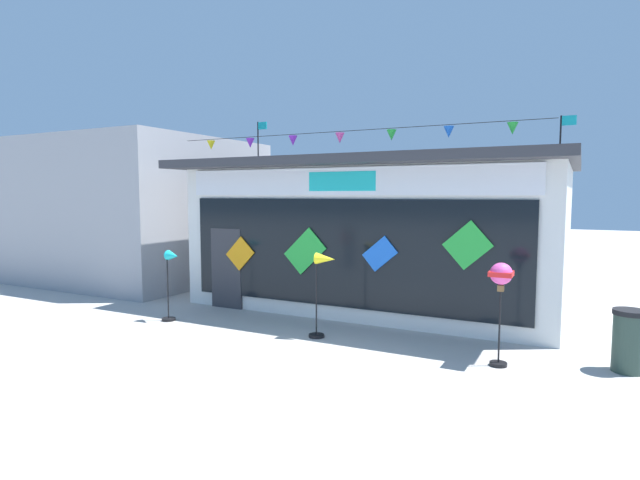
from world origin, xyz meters
TOP-DOWN VIEW (x-y plane):
  - ground_plane at (0.00, 0.00)m, footprint 80.00×80.00m
  - kite_shop_building at (-0.60, 6.82)m, footprint 9.24×6.57m
  - wind_spinner_far_left at (-4.02, 2.29)m, footprint 0.52×0.30m
  - wind_spinner_left at (-0.40, 2.63)m, footprint 0.56×0.31m
  - wind_spinner_center_left at (2.94, 2.51)m, footprint 0.37×0.37m
  - trash_bin at (4.84, 3.16)m, footprint 0.52×0.52m
  - neighbour_building at (-9.93, 6.52)m, footprint 7.65×6.26m

SIDE VIEW (x-z plane):
  - ground_plane at x=0.00m, z-range 0.00..0.00m
  - trash_bin at x=4.84m, z-range 0.01..1.02m
  - wind_spinner_far_left at x=-4.02m, z-range 0.34..1.94m
  - wind_spinner_left at x=-0.40m, z-range 0.39..2.09m
  - wind_spinner_center_left at x=2.94m, z-range 0.55..2.29m
  - kite_shop_building at x=-0.60m, z-range -0.66..4.38m
  - neighbour_building at x=-9.93m, z-range 0.00..4.62m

